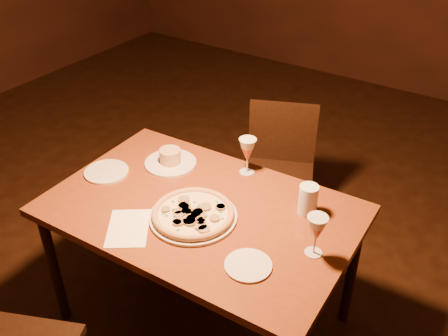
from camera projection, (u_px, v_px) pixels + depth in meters
The scene contains 11 objects.
floor at pixel (151, 335), 2.41m from camera, with size 7.00×7.00×0.00m, color #321C10.
dining_table at pixel (201, 219), 2.16m from camera, with size 1.32×0.87×0.69m.
chair_far at pixel (279, 167), 2.83m from camera, with size 0.50×0.50×0.80m.
pizza_plate at pixel (193, 214), 2.05m from camera, with size 0.36×0.36×0.04m.
ramekin_saucer at pixel (170, 159), 2.39m from camera, with size 0.25×0.25×0.08m.
wine_glass_far at pixel (247, 156), 2.30m from camera, with size 0.08×0.08×0.18m, color #B45D4B, non-canonical shape.
wine_glass_right at pixel (316, 236), 1.84m from camera, with size 0.08×0.08×0.17m, color #B45D4B, non-canonical shape.
water_tumbler at pixel (308, 200), 2.06m from camera, with size 0.08×0.08×0.13m, color silver.
side_plate_left at pixel (106, 172), 2.34m from camera, with size 0.21×0.21×0.01m, color silver.
side_plate_near at pixel (248, 265), 1.83m from camera, with size 0.18×0.18×0.01m, color silver.
menu_card at pixel (128, 228), 2.01m from camera, with size 0.16×0.24×0.00m, color white.
Camera 1 is at (1.16, -1.11, 2.00)m, focal length 40.00 mm.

